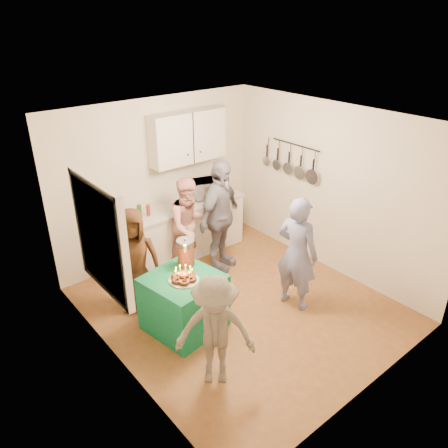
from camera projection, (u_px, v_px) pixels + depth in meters
floor at (240, 306)px, 6.15m from camera, size 4.00×4.00×0.00m
ceiling at (243, 121)px, 4.99m from camera, size 4.00×4.00×0.00m
back_wall at (158, 180)px, 6.95m from camera, size 3.60×3.60×0.00m
left_wall at (112, 271)px, 4.54m from camera, size 4.00×4.00×0.00m
right_wall at (330, 190)px, 6.60m from camera, size 4.00×4.00×0.00m
window_night at (99, 239)px, 4.66m from camera, size 0.04×1.00×1.20m
counter at (182, 232)px, 7.25m from camera, size 2.20×0.58×0.86m
countertop at (180, 207)px, 7.04m from camera, size 2.24×0.62×0.05m
upper_cabinet at (188, 137)px, 6.85m from camera, size 1.30×0.30×0.80m
pot_rack at (294, 160)px, 6.90m from camera, size 0.12×1.00×0.60m
microwave at (207, 189)px, 7.28m from camera, size 0.62×0.50×0.30m
party_table at (184, 302)px, 5.58m from camera, size 0.98×0.98×0.76m
donut_cake at (184, 274)px, 5.32m from camera, size 0.38×0.38×0.18m
punch_jar at (186, 253)px, 5.62m from camera, size 0.22×0.22×0.34m
man_birthday at (297, 254)px, 5.84m from camera, size 0.51×0.67×1.63m
woman_back_left at (134, 260)px, 5.84m from camera, size 0.86×0.79×1.48m
woman_back_center at (190, 225)px, 6.69m from camera, size 0.81×0.66×1.54m
woman_back_right at (220, 217)px, 6.69m from camera, size 1.13×0.79×1.78m
child_near_left at (215, 331)px, 4.65m from camera, size 0.98×0.95×1.34m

